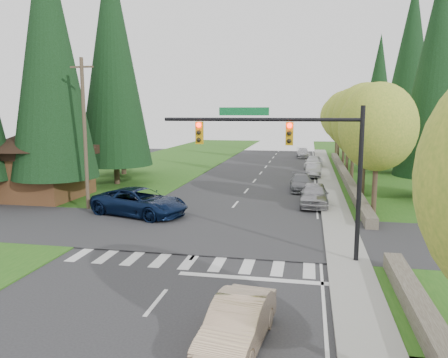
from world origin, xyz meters
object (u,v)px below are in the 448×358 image
(parked_car_c, at_px, (314,170))
(parked_car_e, at_px, (303,153))
(sedan_champagne, at_px, (237,323))
(parked_car_a, at_px, (314,195))
(parked_car_d, at_px, (313,162))
(parked_car_b, at_px, (302,183))
(suv_navy, at_px, (140,202))

(parked_car_c, distance_m, parked_car_e, 18.97)
(sedan_champagne, bearing_deg, parked_car_a, 89.77)
(parked_car_e, bearing_deg, parked_car_d, -89.03)
(parked_car_a, xyz_separation_m, parked_car_b, (-0.98, 5.99, -0.14))
(sedan_champagne, bearing_deg, suv_navy, 127.61)
(suv_navy, height_order, parked_car_d, suv_navy)
(parked_car_b, bearing_deg, parked_car_d, 83.00)
(parked_car_d, distance_m, parked_car_e, 12.40)
(parked_car_b, bearing_deg, sedan_champagne, -95.76)
(parked_car_c, bearing_deg, sedan_champagne, -91.84)
(parked_car_a, bearing_deg, parked_car_e, 92.70)
(suv_navy, distance_m, parked_car_a, 12.00)
(sedan_champagne, height_order, parked_car_e, sedan_champagne)
(suv_navy, bearing_deg, parked_car_b, -24.74)
(suv_navy, distance_m, parked_car_c, 22.26)
(sedan_champagne, bearing_deg, parked_car_b, 93.56)
(sedan_champagne, xyz_separation_m, parked_car_d, (2.38, 40.23, 0.09))
(parked_car_b, bearing_deg, parked_car_c, 79.72)
(sedan_champagne, relative_size, parked_car_d, 0.91)
(suv_navy, xyz_separation_m, parked_car_c, (10.99, 19.36, -0.17))
(parked_car_c, bearing_deg, parked_car_b, -95.23)
(parked_car_b, height_order, parked_car_c, parked_car_c)
(parked_car_a, relative_size, parked_car_d, 1.05)
(parked_car_a, distance_m, parked_car_e, 33.25)
(suv_navy, distance_m, parked_car_b, 14.84)
(suv_navy, height_order, parked_car_a, suv_navy)
(parked_car_a, height_order, parked_car_b, parked_car_a)
(parked_car_d, bearing_deg, parked_car_a, -83.56)
(parked_car_c, relative_size, parked_car_d, 0.95)
(parked_car_d, height_order, parked_car_e, parked_car_d)
(suv_navy, xyz_separation_m, parked_car_b, (9.91, 11.05, -0.22))
(parked_car_e, bearing_deg, suv_navy, -109.47)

